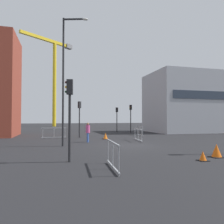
% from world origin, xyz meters
% --- Properties ---
extents(ground, '(160.00, 160.00, 0.00)m').
position_xyz_m(ground, '(0.00, 0.00, 0.00)').
color(ground, black).
extents(office_block, '(10.95, 8.30, 8.77)m').
position_xyz_m(office_block, '(13.78, 13.82, 4.39)').
color(office_block, '#A8AAB2').
rests_on(office_block, ground).
extents(construction_crane, '(12.54, 9.38, 22.23)m').
position_xyz_m(construction_crane, '(-5.90, 42.20, 14.48)').
color(construction_crane, yellow).
rests_on(construction_crane, ground).
extents(streetlamp_tall, '(1.83, 0.65, 9.40)m').
position_xyz_m(streetlamp_tall, '(-4.71, 0.81, 5.39)').
color(streetlamp_tall, '#232326').
rests_on(streetlamp_tall, ground).
extents(traffic_light_near, '(0.39, 0.32, 3.65)m').
position_xyz_m(traffic_light_near, '(3.41, 15.73, 2.47)').
color(traffic_light_near, black).
rests_on(traffic_light_near, ground).
extents(traffic_light_crosswalk, '(0.38, 0.36, 3.92)m').
position_xyz_m(traffic_light_crosswalk, '(4.82, 13.62, 2.64)').
color(traffic_light_crosswalk, black).
rests_on(traffic_light_crosswalk, ground).
extents(traffic_light_verge, '(0.38, 0.36, 3.81)m').
position_xyz_m(traffic_light_verge, '(-2.94, 7.89, 2.57)').
color(traffic_light_verge, '#232326').
rests_on(traffic_light_verge, ground).
extents(traffic_light_median, '(0.39, 0.29, 3.82)m').
position_xyz_m(traffic_light_median, '(-4.78, -5.07, 2.57)').
color(traffic_light_median, '#232326').
rests_on(traffic_light_median, ground).
extents(pedestrian_walking, '(0.34, 0.34, 1.66)m').
position_xyz_m(pedestrian_walking, '(-2.74, 3.08, 0.96)').
color(pedestrian_walking, '#33519E').
rests_on(pedestrian_walking, ground).
extents(safety_barrier_front, '(0.34, 2.56, 1.08)m').
position_xyz_m(safety_barrier_front, '(1.80, 3.05, 0.56)').
color(safety_barrier_front, '#B2B5BA').
rests_on(safety_barrier_front, ground).
extents(safety_barrier_rear, '(2.43, 0.08, 1.08)m').
position_xyz_m(safety_barrier_rear, '(-5.53, 7.60, 0.56)').
color(safety_barrier_rear, '#9EA0A5').
rests_on(safety_barrier_rear, ground).
extents(safety_barrier_mid_span, '(0.10, 2.03, 1.08)m').
position_xyz_m(safety_barrier_mid_span, '(4.22, 8.70, 0.56)').
color(safety_barrier_mid_span, '#9EA0A5').
rests_on(safety_barrier_mid_span, ground).
extents(safety_barrier_right_run, '(0.21, 2.41, 1.08)m').
position_xyz_m(safety_barrier_right_run, '(-3.20, -6.94, 0.56)').
color(safety_barrier_right_run, gray).
rests_on(safety_barrier_right_run, ground).
extents(traffic_cone_striped, '(0.46, 0.46, 0.47)m').
position_xyz_m(traffic_cone_striped, '(1.36, -6.39, 0.21)').
color(traffic_cone_striped, black).
rests_on(traffic_cone_striped, ground).
extents(traffic_cone_by_barrier, '(0.59, 0.59, 0.59)m').
position_xyz_m(traffic_cone_by_barrier, '(-0.67, 5.45, 0.27)').
color(traffic_cone_by_barrier, black).
rests_on(traffic_cone_by_barrier, ground).
extents(traffic_cone_orange, '(0.68, 0.68, 0.68)m').
position_xyz_m(traffic_cone_orange, '(2.69, -5.72, 0.32)').
color(traffic_cone_orange, black).
rests_on(traffic_cone_orange, ground).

